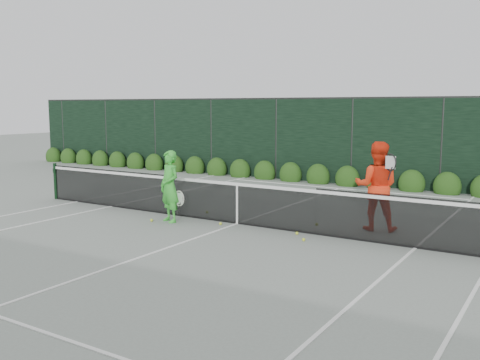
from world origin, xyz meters
The scene contains 8 objects.
ground centered at (0.00, 0.00, 0.00)m, with size 80.00×80.00×0.00m, color gray.
tennis_net centered at (-0.02, 0.00, 0.53)m, with size 12.90×0.10×1.07m.
player_woman centered at (-1.49, -0.65, 0.85)m, with size 0.73×0.60×1.71m.
player_man centered at (2.94, 1.14, 0.99)m, with size 1.13×0.98×1.98m.
court_lines centered at (0.00, 0.00, 0.01)m, with size 11.03×23.83×0.01m.
windscreen_fence centered at (0.00, -2.71, 1.51)m, with size 32.00×21.07×3.06m.
hedge_row centered at (0.00, 7.15, 0.23)m, with size 31.66×0.65×0.94m.
tennis_balls centered at (0.32, -0.10, 0.03)m, with size 3.97×1.76×0.07m.
Camera 1 is at (6.59, -10.40, 2.76)m, focal length 40.00 mm.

